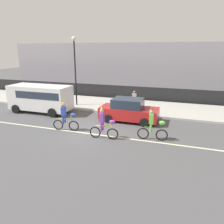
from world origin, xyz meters
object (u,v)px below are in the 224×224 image
(parade_cyclist_cobalt, at_px, (66,118))
(pedestrian_onlooker, at_px, (134,100))
(parade_cyclist_purple, at_px, (104,125))
(street_lamp_post, at_px, (75,61))
(parade_cyclist_lime, at_px, (153,126))
(parked_car_red, at_px, (129,111))
(parked_van_white, at_px, (41,97))

(parade_cyclist_cobalt, distance_m, pedestrian_onlooker, 6.32)
(parade_cyclist_cobalt, height_order, parade_cyclist_purple, same)
(parade_cyclist_cobalt, xyz_separation_m, pedestrian_onlooker, (3.11, 5.50, 0.17))
(pedestrian_onlooker, bearing_deg, street_lamp_post, 177.99)
(parade_cyclist_lime, xyz_separation_m, street_lamp_post, (-7.63, 5.45, 3.15))
(parked_car_red, relative_size, street_lamp_post, 0.70)
(parade_cyclist_cobalt, height_order, parade_cyclist_lime, same)
(street_lamp_post, distance_m, pedestrian_onlooker, 6.10)
(pedestrian_onlooker, bearing_deg, parade_cyclist_cobalt, -119.47)
(parked_van_white, distance_m, parked_car_red, 7.35)
(parade_cyclist_lime, bearing_deg, parked_car_red, 126.79)
(parade_cyclist_purple, distance_m, pedestrian_onlooker, 5.99)
(parade_cyclist_purple, height_order, parade_cyclist_lime, same)
(parked_van_white, bearing_deg, street_lamp_post, 54.23)
(parade_cyclist_purple, distance_m, parked_van_white, 7.70)
(street_lamp_post, bearing_deg, pedestrian_onlooker, -2.01)
(street_lamp_post, bearing_deg, parked_car_red, -25.21)
(parade_cyclist_cobalt, relative_size, parade_cyclist_purple, 1.00)
(parade_cyclist_lime, distance_m, parked_car_red, 3.58)
(parked_car_red, bearing_deg, parade_cyclist_cobalt, -136.57)
(parked_car_red, height_order, street_lamp_post, street_lamp_post)
(parade_cyclist_cobalt, xyz_separation_m, parked_van_white, (-4.05, 3.14, 0.44))
(parade_cyclist_cobalt, relative_size, parked_van_white, 0.38)
(parade_cyclist_purple, relative_size, parked_van_white, 0.38)
(parade_cyclist_cobalt, bearing_deg, parked_van_white, 142.22)
(parade_cyclist_cobalt, bearing_deg, parade_cyclist_lime, 2.54)
(parked_van_white, bearing_deg, pedestrian_onlooker, 18.28)
(pedestrian_onlooker, bearing_deg, parade_cyclist_purple, -93.51)
(parade_cyclist_cobalt, bearing_deg, pedestrian_onlooker, 60.53)
(parade_cyclist_cobalt, height_order, street_lamp_post, street_lamp_post)
(parked_car_red, bearing_deg, parade_cyclist_lime, -53.21)
(parked_van_white, relative_size, street_lamp_post, 0.85)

